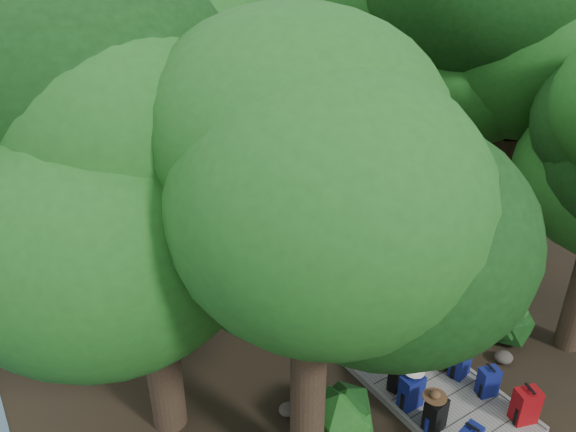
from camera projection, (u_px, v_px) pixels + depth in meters
ground at (333, 307)px, 13.15m from camera, size 120.00×120.00×0.00m
sand_beach at (117, 124)px, 25.03m from camera, size 40.00×22.00×0.02m
boardwalk at (308, 285)px, 13.87m from camera, size 2.00×12.00×0.12m
backpack_left_b at (436, 413)px, 9.72m from camera, size 0.42×0.33×0.71m
backpack_left_c at (411, 390)px, 10.18m from camera, size 0.42×0.30×0.75m
backpack_left_d at (359, 352)px, 11.22m from camera, size 0.37×0.29×0.53m
backpack_right_a at (526, 404)px, 9.87m from camera, size 0.50×0.42×0.76m
backpack_right_b at (488, 380)px, 10.45m from camera, size 0.42×0.34×0.65m
backpack_right_c at (461, 361)px, 10.89m from camera, size 0.44×0.35×0.66m
backpack_right_d at (446, 354)px, 11.13m from camera, size 0.45×0.37×0.60m
duffel_right_khaki at (414, 329)px, 11.98m from camera, size 0.55×0.66×0.38m
suitcase_on_boardwalk at (398, 376)px, 10.61m from camera, size 0.40×0.28×0.57m
lone_suitcase_on_sand at (197, 173)px, 19.33m from camera, size 0.41×0.24×0.65m
hat_brown at (435, 394)px, 9.55m from camera, size 0.42×0.42×0.13m
hat_white at (415, 369)px, 10.03m from camera, size 0.39×0.39×0.13m
kayak at (97, 178)px, 19.29m from camera, size 1.45×3.43×0.34m
sun_lounger at (236, 143)px, 22.02m from camera, size 1.09×1.74×0.54m
tree_right_b at (517, 88)px, 12.49m from camera, size 5.30×5.30×9.46m
tree_right_c at (397, 91)px, 13.96m from camera, size 4.94×4.94×8.55m
tree_right_e at (310, 47)px, 18.03m from camera, size 4.94×4.94×8.89m
tree_left_a at (310, 279)px, 7.45m from camera, size 4.59×4.59×7.65m
tree_left_b at (143, 213)px, 8.19m from camera, size 4.72×4.72×8.49m
tree_left_c at (131, 142)px, 11.68m from camera, size 4.54×4.54×7.89m
tree_back_a at (79, 20)px, 21.87m from camera, size 5.32×5.32×9.20m
tree_back_c at (220, 4)px, 25.50m from camera, size 5.20×5.20×9.36m
palm_right_a at (294, 82)px, 17.12m from camera, size 4.31×4.31×7.34m
palm_right_b at (266, 29)px, 21.76m from camera, size 4.45×4.45×8.60m
palm_right_c at (187, 58)px, 21.81m from camera, size 4.17×4.17×6.63m
palm_left_a at (38, 109)px, 14.35m from camera, size 4.73×4.73×7.53m
rock_left_b at (288, 409)px, 10.29m from camera, size 0.35×0.32×0.19m
rock_left_c at (252, 305)px, 12.96m from camera, size 0.59×0.53×0.33m
rock_left_d at (184, 285)px, 13.81m from camera, size 0.27×0.25×0.15m
rock_right_a at (504, 357)px, 11.49m from camera, size 0.39×0.35×0.22m
rock_right_b at (463, 293)px, 13.43m from camera, size 0.45×0.41×0.25m
rock_right_c at (343, 254)px, 15.11m from camera, size 0.30×0.27×0.17m
rock_right_d at (333, 205)px, 17.53m from camera, size 0.59×0.54×0.33m
shrub_left_a at (338, 415)px, 9.58m from camera, size 1.23×1.23×1.11m
shrub_left_b at (240, 292)px, 12.92m from camera, size 1.02×1.02×0.92m
shrub_left_c at (140, 249)px, 14.49m from camera, size 1.15×1.15×1.04m
shrub_right_a at (505, 319)px, 11.97m from camera, size 1.14×1.14×1.02m
shrub_right_b at (373, 217)px, 15.79m from camera, size 1.42×1.42×1.27m
shrub_right_c at (273, 191)px, 17.85m from camera, size 0.94×0.94×0.84m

